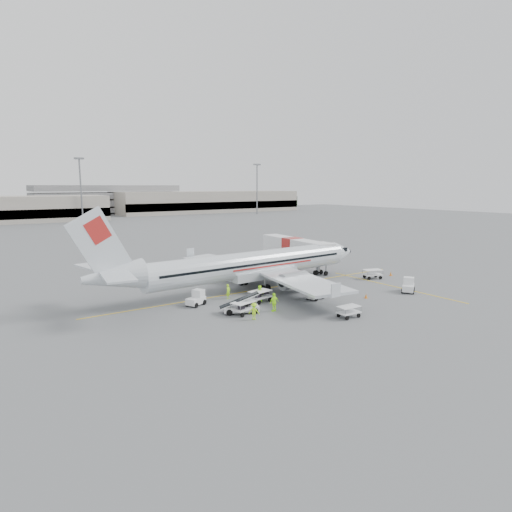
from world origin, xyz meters
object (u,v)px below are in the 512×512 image
object	(u,v)px
aircraft	(254,247)
jet_bridge	(292,253)
tug_mid	(315,292)
belt_loader	(241,300)
tug_aft	(196,298)
tug_fore	(408,285)

from	to	relation	value
aircraft	jet_bridge	bearing A→B (deg)	30.06
jet_bridge	tug_mid	distance (m)	19.06
tug_mid	jet_bridge	bearing A→B (deg)	44.95
belt_loader	tug_aft	xyz separation A→B (m)	(-2.52, 4.95, -0.46)
belt_loader	tug_fore	bearing A→B (deg)	11.71
aircraft	tug_mid	distance (m)	9.68
belt_loader	tug_aft	world-z (taller)	belt_loader
jet_bridge	belt_loader	bearing A→B (deg)	-136.92
aircraft	tug_mid	world-z (taller)	aircraft
belt_loader	tug_mid	distance (m)	9.68
tug_fore	belt_loader	bearing A→B (deg)	135.24
jet_bridge	belt_loader	distance (m)	25.24
tug_aft	tug_mid	bearing A→B (deg)	-49.45
tug_mid	tug_aft	bearing A→B (deg)	143.05
jet_bridge	tug_fore	xyz separation A→B (m)	(1.37, -20.09, -1.45)
tug_fore	tug_mid	xyz separation A→B (m)	(-11.26, 3.87, -0.09)
aircraft	tug_mid	bearing A→B (deg)	-73.37
jet_bridge	belt_loader	xyz separation A→B (m)	(-19.55, -15.93, -1.04)
belt_loader	tug_fore	size ratio (longest dim) A/B	2.11
aircraft	tug_mid	size ratio (longest dim) A/B	18.80
jet_bridge	tug_aft	xyz separation A→B (m)	(-22.07, -10.98, -1.50)
tug_fore	tug_mid	bearing A→B (deg)	127.51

